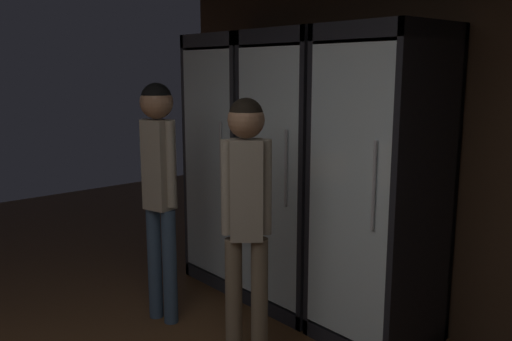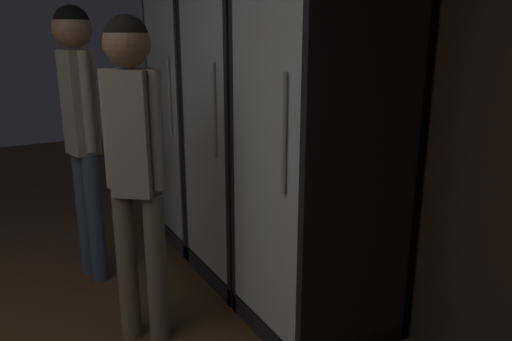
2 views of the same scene
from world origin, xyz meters
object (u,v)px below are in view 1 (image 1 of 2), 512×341
Objects in this scene: cooler_far_left at (244,162)px; cooler_center at (385,192)px; cooler_left at (305,174)px; shopper_near at (159,173)px; shopper_far at (246,203)px.

cooler_far_left is 1.00× the size of cooler_center.
cooler_left reaches higher than shopper_near.
cooler_far_left is 1.00× the size of cooler_left.
shopper_near is 1.04× the size of shopper_far.
cooler_far_left is 0.99m from shopper_near.
cooler_left is at bearing 66.08° from shopper_near.
cooler_far_left is 1.38m from cooler_center.
shopper_far is at bearing -66.49° from cooler_left.
cooler_left is 0.94m from shopper_far.
shopper_near is (-0.42, -0.95, 0.07)m from cooler_left.
cooler_center is at bearing 40.46° from shopper_near.
cooler_left is at bearing 113.51° from shopper_far.
cooler_far_left is 1.21× the size of shopper_near.
cooler_center is 0.92m from shopper_far.
cooler_far_left is at bearing -179.80° from cooler_left.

